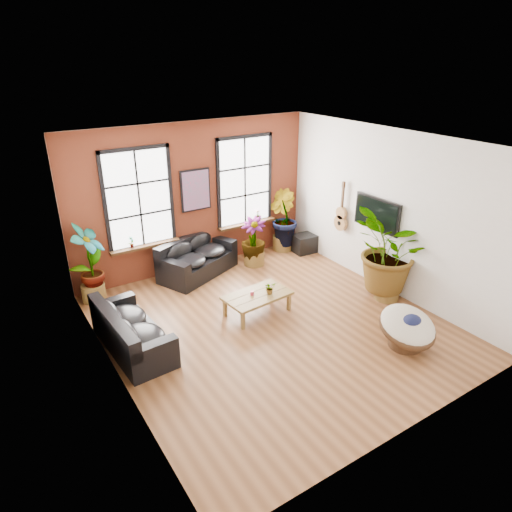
{
  "coord_description": "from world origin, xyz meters",
  "views": [
    {
      "loc": [
        -4.38,
        -6.19,
        4.89
      ],
      "look_at": [
        0.0,
        0.6,
        1.25
      ],
      "focal_mm": 32.0,
      "sensor_mm": 36.0,
      "label": 1
    }
  ],
  "objects_px": {
    "sofa_back": "(196,258)",
    "sofa_left": "(130,332)",
    "coffee_table": "(257,297)",
    "papasan_chair": "(407,328)"
  },
  "relations": [
    {
      "from": "sofa_left",
      "to": "papasan_chair",
      "type": "relative_size",
      "value": 1.86
    },
    {
      "from": "coffee_table",
      "to": "papasan_chair",
      "type": "relative_size",
      "value": 1.26
    },
    {
      "from": "coffee_table",
      "to": "papasan_chair",
      "type": "distance_m",
      "value": 2.92
    },
    {
      "from": "coffee_table",
      "to": "sofa_back",
      "type": "bearing_deg",
      "value": 90.59
    },
    {
      "from": "sofa_back",
      "to": "papasan_chair",
      "type": "bearing_deg",
      "value": -91.49
    },
    {
      "from": "sofa_left",
      "to": "papasan_chair",
      "type": "distance_m",
      "value": 4.94
    },
    {
      "from": "sofa_back",
      "to": "sofa_left",
      "type": "xyz_separation_m",
      "value": [
        -2.34,
        -2.14,
        -0.04
      ]
    },
    {
      "from": "sofa_left",
      "to": "coffee_table",
      "type": "relative_size",
      "value": 1.48
    },
    {
      "from": "sofa_back",
      "to": "coffee_table",
      "type": "xyz_separation_m",
      "value": [
        0.23,
        -2.32,
        -0.02
      ]
    },
    {
      "from": "sofa_back",
      "to": "sofa_left",
      "type": "height_order",
      "value": "sofa_back"
    }
  ]
}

